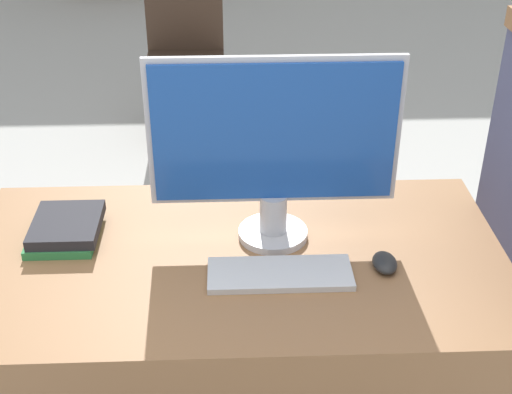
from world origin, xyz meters
The scene contains 6 objects.
desk centered at (0.00, 0.37, 0.38)m, with size 1.38×0.75×0.76m.
monitor centered at (0.10, 0.46, 1.03)m, with size 0.62×0.18×0.50m.
keyboard centered at (0.11, 0.28, 0.77)m, with size 0.35×0.13×0.02m.
mouse centered at (0.37, 0.30, 0.77)m, with size 0.06×0.09×0.03m.
book_stack centered at (-0.45, 0.48, 0.79)m, with size 0.18×0.21×0.05m.
far_chair centered at (-0.25, 2.81, 0.52)m, with size 0.44×0.44×0.96m.
Camera 1 is at (-0.01, -1.12, 1.81)m, focal length 50.00 mm.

